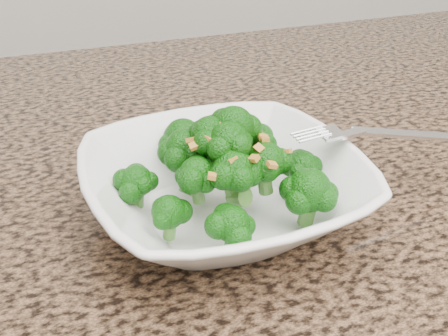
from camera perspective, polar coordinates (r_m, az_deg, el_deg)
name	(u,v)px	position (r m, az deg, el deg)	size (l,w,h in m)	color
granite_counter	(273,207)	(0.54, 4.95, -3.93)	(1.64, 1.04, 0.03)	brown
bowl	(224,189)	(0.49, 0.00, -2.13)	(0.24, 0.24, 0.06)	white
broccoli_pile	(224,124)	(0.46, 0.00, 4.51)	(0.21, 0.21, 0.07)	#10590A
garlic_topping	(224,82)	(0.44, 0.00, 8.69)	(0.13, 0.13, 0.01)	#C4892F
fork	(355,133)	(0.51, 13.21, 3.51)	(0.19, 0.03, 0.01)	silver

